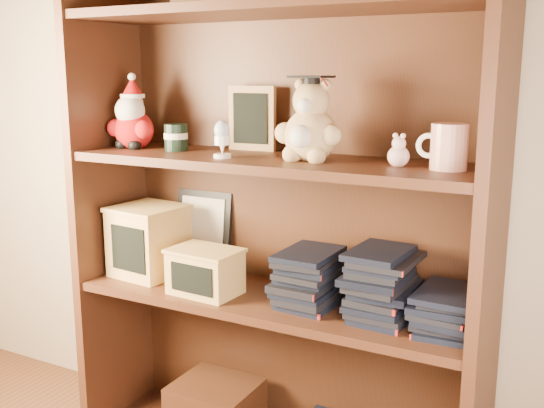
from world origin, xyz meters
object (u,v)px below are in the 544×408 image
(teacher_mug, at_px, (448,147))
(treats_box, at_px, (149,240))
(grad_teddy_bear, at_px, (310,128))
(bookcase, at_px, (280,215))

(teacher_mug, bearing_deg, treats_box, -179.94)
(grad_teddy_bear, bearing_deg, teacher_mug, 1.10)
(treats_box, bearing_deg, teacher_mug, 0.06)
(teacher_mug, bearing_deg, bookcase, 173.93)
(grad_teddy_bear, distance_m, teacher_mug, 0.36)
(bookcase, relative_size, treats_box, 7.25)
(teacher_mug, xyz_separation_m, treats_box, (-0.91, -0.00, -0.34))
(grad_teddy_bear, height_order, treats_box, grad_teddy_bear)
(grad_teddy_bear, height_order, teacher_mug, grad_teddy_bear)
(grad_teddy_bear, bearing_deg, treats_box, 179.39)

